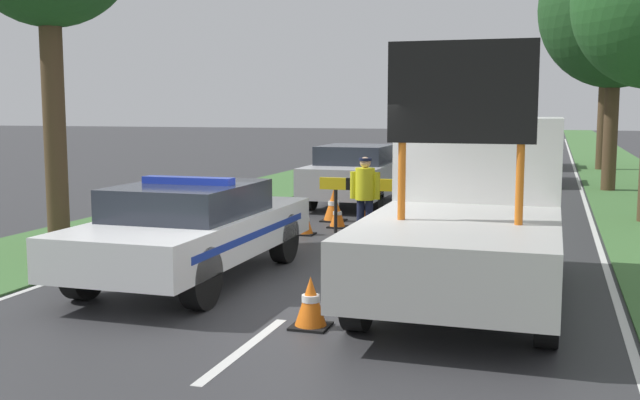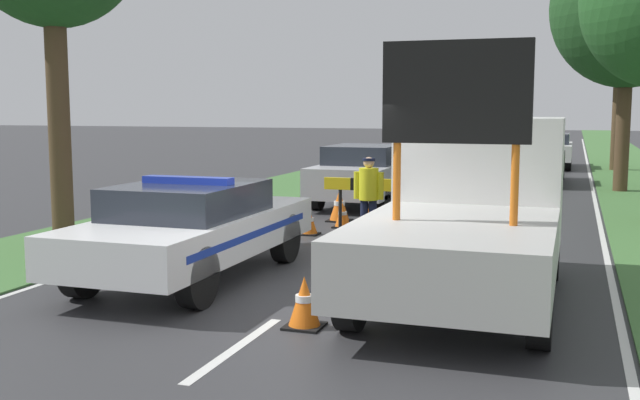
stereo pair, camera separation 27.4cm
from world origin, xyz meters
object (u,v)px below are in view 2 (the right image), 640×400
object	(u,v)px
police_car	(193,227)
road_barrier	(405,189)
queued_car_sedan_black	(534,160)
roadside_tree_near_right	(622,28)
work_truck	(471,209)
traffic_cone_behind_barrier	(369,220)
police_officer	(369,192)
pedestrian_civilian	(430,195)
traffic_cone_lane_edge	(304,302)
queued_car_van_white	(548,149)
traffic_cone_near_truck	(339,206)
traffic_cone_near_police	(343,215)
traffic_cone_centre_front	(309,222)
roadside_tree_mid_left	(629,8)
queued_car_hatch_blue	(469,141)
queued_car_sedan_silver	(365,174)

from	to	relation	value
police_car	road_barrier	world-z (taller)	police_car
queued_car_sedan_black	police_car	bearing A→B (deg)	76.37
road_barrier	queued_car_sedan_black	size ratio (longest dim) A/B	0.75
roadside_tree_near_right	work_truck	bearing A→B (deg)	-97.36
traffic_cone_behind_barrier	police_officer	bearing A→B (deg)	-75.22
pedestrian_civilian	traffic_cone_lane_edge	world-z (taller)	pedestrian_civilian
queued_car_van_white	road_barrier	bearing A→B (deg)	83.84
police_car	work_truck	size ratio (longest dim) A/B	0.93
police_car	traffic_cone_behind_barrier	size ratio (longest dim) A/B	9.93
road_barrier	traffic_cone_near_truck	xyz separation A→B (m)	(-1.78, 1.49, -0.57)
traffic_cone_near_police	queued_car_van_white	bearing A→B (deg)	79.07
pedestrian_civilian	traffic_cone_centre_front	bearing A→B (deg)	-161.82
traffic_cone_near_truck	roadside_tree_mid_left	size ratio (longest dim) A/B	0.09
pedestrian_civilian	queued_car_sedan_black	world-z (taller)	pedestrian_civilian
pedestrian_civilian	traffic_cone_near_police	xyz separation A→B (m)	(-2.06, 1.33, -0.65)
traffic_cone_near_truck	queued_car_hatch_blue	size ratio (longest dim) A/B	0.15
work_truck	roadside_tree_near_right	world-z (taller)	roadside_tree_near_right
police_officer	queued_car_sedan_black	distance (m)	12.65
queued_car_sedan_silver	traffic_cone_lane_edge	bearing A→B (deg)	101.86
traffic_cone_behind_barrier	queued_car_sedan_silver	bearing A→B (deg)	106.48
traffic_cone_near_police	roadside_tree_mid_left	distance (m)	11.89
work_truck	police_car	bearing A→B (deg)	8.54
queued_car_hatch_blue	roadside_tree_mid_left	xyz separation A→B (m)	(6.61, -16.27, 4.61)
police_car	traffic_cone_behind_barrier	world-z (taller)	police_car
police_car	queued_car_hatch_blue	world-z (taller)	police_car
work_truck	roadside_tree_near_right	size ratio (longest dim) A/B	0.67
work_truck	pedestrian_civilian	xyz separation A→B (m)	(-1.16, 3.36, -0.22)
police_car	work_truck	xyz separation A→B (m)	(3.90, 0.45, 0.37)
police_car	pedestrian_civilian	size ratio (longest dim) A/B	3.15
queued_car_sedan_silver	work_truck	bearing A→B (deg)	114.12
road_barrier	traffic_cone_lane_edge	xyz separation A→B (m)	(0.23, -6.28, -0.63)
traffic_cone_lane_edge	queued_car_hatch_blue	world-z (taller)	queued_car_hatch_blue
traffic_cone_centre_front	queued_car_sedan_silver	size ratio (longest dim) A/B	0.12
police_officer	traffic_cone_centre_front	size ratio (longest dim) A/B	3.01
work_truck	traffic_cone_behind_barrier	bearing A→B (deg)	-57.25
police_car	traffic_cone_lane_edge	distance (m)	3.01
road_barrier	queued_car_sedan_black	xyz separation A→B (m)	(1.78, 11.66, -0.17)
work_truck	traffic_cone_behind_barrier	distance (m)	5.06
police_officer	roadside_tree_near_right	xyz separation A→B (m)	(5.10, 18.60, 4.63)
road_barrier	traffic_cone_behind_barrier	bearing A→B (deg)	169.11
traffic_cone_near_truck	queued_car_van_white	xyz separation A→B (m)	(3.78, 17.04, 0.42)
traffic_cone_near_police	roadside_tree_mid_left	size ratio (longest dim) A/B	0.07
road_barrier	traffic_cone_near_truck	size ratio (longest dim) A/B	4.66
traffic_cone_behind_barrier	traffic_cone_lane_edge	world-z (taller)	traffic_cone_lane_edge
traffic_cone_near_truck	traffic_cone_behind_barrier	size ratio (longest dim) A/B	1.42
police_car	queued_car_sedan_silver	world-z (taller)	queued_car_sedan_silver
work_truck	pedestrian_civilian	bearing A→B (deg)	-68.98
traffic_cone_centre_front	queued_car_hatch_blue	world-z (taller)	queued_car_hatch_blue
traffic_cone_lane_edge	queued_car_hatch_blue	bearing A→B (deg)	94.39
traffic_cone_lane_edge	roadside_tree_near_right	world-z (taller)	roadside_tree_near_right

